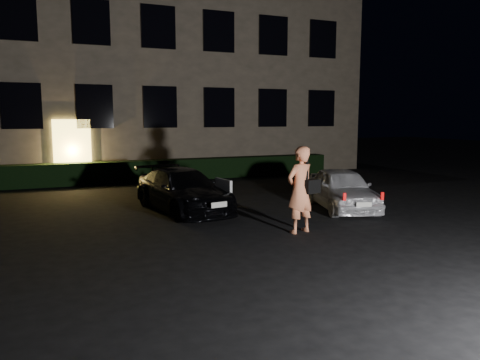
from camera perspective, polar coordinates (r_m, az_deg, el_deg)
name	(u,v)px	position (r m, az deg, el deg)	size (l,w,h in m)	color
ground	(285,243)	(9.84, 5.55, -7.64)	(80.00, 80.00, 0.00)	black
building	(139,46)	(24.00, -12.17, 15.68)	(20.00, 8.11, 12.00)	brown
hedge	(164,170)	(19.50, -9.24, 1.20)	(15.00, 0.70, 0.85)	black
sedan	(183,190)	(13.04, -6.98, -1.24)	(2.21, 4.21, 1.16)	black
hatch	(342,189)	(13.53, 12.33, -1.04)	(2.30, 3.68, 1.17)	silver
man	(300,190)	(10.54, 7.36, -1.17)	(0.89, 0.63, 1.96)	#FC8E5F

